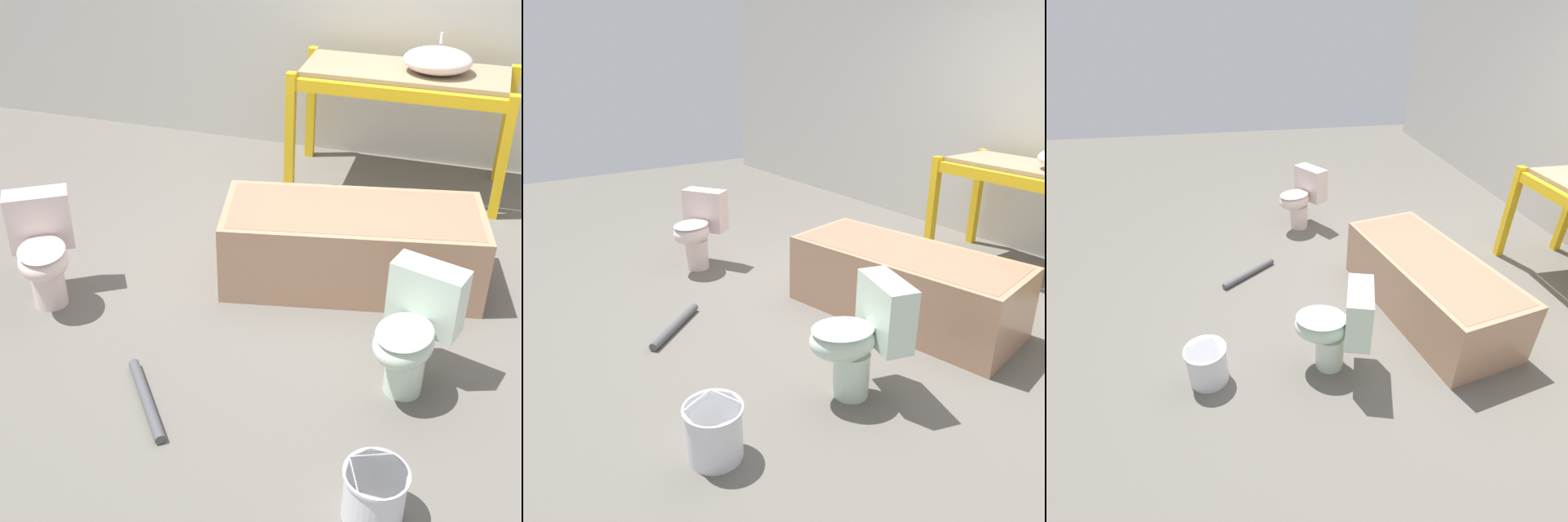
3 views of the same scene
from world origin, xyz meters
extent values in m
plane|color=#666059|center=(0.00, 0.00, 0.00)|extent=(12.00, 12.00, 0.00)
cube|color=yellow|center=(-0.59, 1.13, 0.47)|extent=(0.07, 0.07, 0.93)
cube|color=tan|center=(0.12, 0.00, 0.25)|extent=(1.69, 0.97, 0.50)
cube|color=#977056|center=(0.12, 0.00, 0.40)|extent=(1.60, 0.88, 0.21)
cylinder|color=silver|center=(0.60, -0.92, 0.13)|extent=(0.20, 0.20, 0.27)
ellipsoid|color=silver|center=(0.58, -0.98, 0.35)|extent=(0.38, 0.43, 0.20)
ellipsoid|color=#A3B3A3|center=(0.58, -0.98, 0.42)|extent=(0.36, 0.41, 0.03)
cube|color=silver|center=(0.65, -0.75, 0.49)|extent=(0.41, 0.27, 0.36)
cylinder|color=silver|center=(-1.56, -0.80, 0.13)|extent=(0.20, 0.20, 0.27)
ellipsoid|color=silver|center=(-1.53, -0.85, 0.35)|extent=(0.44, 0.46, 0.20)
ellipsoid|color=#BBA7A3|center=(-1.53, -0.85, 0.42)|extent=(0.42, 0.44, 0.03)
cube|color=silver|center=(-1.66, -0.64, 0.49)|extent=(0.40, 0.34, 0.36)
cylinder|color=silver|center=(0.59, -1.76, 0.14)|extent=(0.26, 0.26, 0.27)
cylinder|color=silver|center=(0.59, -1.76, 0.27)|extent=(0.28, 0.28, 0.02)
cylinder|color=#4C4C51|center=(-0.63, -1.42, 0.03)|extent=(0.42, 0.51, 0.06)
camera|label=1|loc=(0.75, -3.86, 2.63)|focal=50.00mm
camera|label=2|loc=(2.32, -2.58, 1.74)|focal=35.00mm
camera|label=3|loc=(2.62, -1.44, 2.17)|focal=28.00mm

